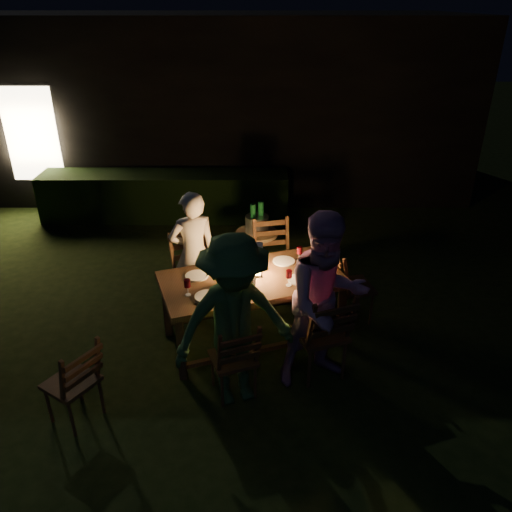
{
  "coord_description": "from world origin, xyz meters",
  "views": [
    {
      "loc": [
        1.07,
        -4.38,
        3.43
      ],
      "look_at": [
        1.07,
        0.46,
        0.93
      ],
      "focal_mm": 35.0,
      "sensor_mm": 36.0,
      "label": 1
    }
  ],
  "objects_px": {
    "bottle_bucket_b": "(261,219)",
    "chair_end": "(351,297)",
    "person_house_side": "(194,253)",
    "person_opp_right": "(326,301)",
    "chair_near_right": "(320,348)",
    "chair_near_left": "(234,371)",
    "ice_bucket": "(257,224)",
    "chair_far_left": "(196,288)",
    "chair_far_right": "(274,275)",
    "bottle_table": "(229,270)",
    "lantern": "(255,262)",
    "person_opp_left": "(234,323)",
    "side_table": "(257,238)",
    "dining_table": "(252,284)",
    "bottle_bucket_a": "(253,222)",
    "chair_spare": "(75,395)"
  },
  "relations": [
    {
      "from": "bottle_bucket_b",
      "to": "chair_end",
      "type": "bearing_deg",
      "value": -41.46
    },
    {
      "from": "person_house_side",
      "to": "person_opp_right",
      "type": "relative_size",
      "value": 0.85
    },
    {
      "from": "chair_near_right",
      "to": "chair_near_left",
      "type": "bearing_deg",
      "value": 178.49
    },
    {
      "from": "ice_bucket",
      "to": "chair_far_left",
      "type": "bearing_deg",
      "value": -135.27
    },
    {
      "from": "person_opp_right",
      "to": "bottle_bucket_b",
      "type": "height_order",
      "value": "person_opp_right"
    },
    {
      "from": "chair_far_right",
      "to": "ice_bucket",
      "type": "bearing_deg",
      "value": -72.73
    },
    {
      "from": "person_house_side",
      "to": "bottle_table",
      "type": "bearing_deg",
      "value": 103.71
    },
    {
      "from": "chair_end",
      "to": "lantern",
      "type": "relative_size",
      "value": 2.77
    },
    {
      "from": "person_opp_left",
      "to": "side_table",
      "type": "height_order",
      "value": "person_opp_left"
    },
    {
      "from": "lantern",
      "to": "bottle_bucket_b",
      "type": "relative_size",
      "value": 1.09
    },
    {
      "from": "chair_near_left",
      "to": "bottle_bucket_b",
      "type": "height_order",
      "value": "bottle_bucket_b"
    },
    {
      "from": "dining_table",
      "to": "lantern",
      "type": "relative_size",
      "value": 6.07
    },
    {
      "from": "side_table",
      "to": "bottle_bucket_b",
      "type": "bearing_deg",
      "value": 38.66
    },
    {
      "from": "chair_near_right",
      "to": "bottle_table",
      "type": "height_order",
      "value": "bottle_table"
    },
    {
      "from": "bottle_bucket_a",
      "to": "person_opp_right",
      "type": "bearing_deg",
      "value": -69.8
    },
    {
      "from": "lantern",
      "to": "person_house_side",
      "type": "bearing_deg",
      "value": 142.35
    },
    {
      "from": "chair_far_right",
      "to": "person_opp_left",
      "type": "height_order",
      "value": "person_opp_left"
    },
    {
      "from": "chair_far_left",
      "to": "person_house_side",
      "type": "bearing_deg",
      "value": -101.0
    },
    {
      "from": "person_house_side",
      "to": "dining_table",
      "type": "bearing_deg",
      "value": 118.76
    },
    {
      "from": "lantern",
      "to": "ice_bucket",
      "type": "bearing_deg",
      "value": 89.05
    },
    {
      "from": "person_opp_right",
      "to": "bottle_bucket_a",
      "type": "height_order",
      "value": "person_opp_right"
    },
    {
      "from": "dining_table",
      "to": "side_table",
      "type": "height_order",
      "value": "dining_table"
    },
    {
      "from": "side_table",
      "to": "bottle_bucket_b",
      "type": "height_order",
      "value": "bottle_bucket_b"
    },
    {
      "from": "chair_far_left",
      "to": "person_house_side",
      "type": "relative_size",
      "value": 0.68
    },
    {
      "from": "chair_spare",
      "to": "person_opp_left",
      "type": "xyz_separation_m",
      "value": [
        1.43,
        0.28,
        0.59
      ]
    },
    {
      "from": "chair_end",
      "to": "person_house_side",
      "type": "bearing_deg",
      "value": -109.84
    },
    {
      "from": "side_table",
      "to": "ice_bucket",
      "type": "xyz_separation_m",
      "value": [
        0.0,
        0.0,
        0.2
      ]
    },
    {
      "from": "chair_far_left",
      "to": "person_house_side",
      "type": "xyz_separation_m",
      "value": [
        -0.01,
        0.05,
        0.45
      ]
    },
    {
      "from": "dining_table",
      "to": "person_opp_right",
      "type": "relative_size",
      "value": 1.18
    },
    {
      "from": "chair_end",
      "to": "bottle_bucket_a",
      "type": "distance_m",
      "value": 1.56
    },
    {
      "from": "person_opp_right",
      "to": "side_table",
      "type": "bearing_deg",
      "value": 89.13
    },
    {
      "from": "chair_far_left",
      "to": "bottle_table",
      "type": "xyz_separation_m",
      "value": [
        0.45,
        -0.66,
        0.62
      ]
    },
    {
      "from": "chair_far_right",
      "to": "ice_bucket",
      "type": "height_order",
      "value": "chair_far_right"
    },
    {
      "from": "person_house_side",
      "to": "lantern",
      "type": "xyz_separation_m",
      "value": [
        0.73,
        -0.56,
        0.19
      ]
    },
    {
      "from": "dining_table",
      "to": "side_table",
      "type": "relative_size",
      "value": 2.89
    },
    {
      "from": "bottle_table",
      "to": "ice_bucket",
      "type": "bearing_deg",
      "value": 78.31
    },
    {
      "from": "dining_table",
      "to": "person_opp_left",
      "type": "xyz_separation_m",
      "value": [
        -0.15,
        -0.92,
        0.14
      ]
    },
    {
      "from": "dining_table",
      "to": "chair_far_right",
      "type": "xyz_separation_m",
      "value": [
        0.27,
        0.91,
        -0.4
      ]
    },
    {
      "from": "person_opp_left",
      "to": "side_table",
      "type": "distance_m",
      "value": 2.25
    },
    {
      "from": "person_opp_right",
      "to": "ice_bucket",
      "type": "distance_m",
      "value": 2.03
    },
    {
      "from": "bottle_table",
      "to": "bottle_bucket_a",
      "type": "bearing_deg",
      "value": 80.02
    },
    {
      "from": "chair_spare",
      "to": "bottle_bucket_b",
      "type": "xyz_separation_m",
      "value": [
        1.68,
        2.55,
        0.62
      ]
    },
    {
      "from": "chair_far_right",
      "to": "lantern",
      "type": "distance_m",
      "value": 1.09
    },
    {
      "from": "chair_far_left",
      "to": "person_opp_right",
      "type": "distance_m",
      "value": 1.92
    },
    {
      "from": "chair_spare",
      "to": "bottle_table",
      "type": "relative_size",
      "value": 3.24
    },
    {
      "from": "chair_far_right",
      "to": "lantern",
      "type": "relative_size",
      "value": 2.96
    },
    {
      "from": "bottle_bucket_b",
      "to": "person_opp_left",
      "type": "bearing_deg",
      "value": -96.39
    },
    {
      "from": "dining_table",
      "to": "person_opp_right",
      "type": "height_order",
      "value": "person_opp_right"
    },
    {
      "from": "person_opp_left",
      "to": "bottle_bucket_a",
      "type": "height_order",
      "value": "person_opp_left"
    },
    {
      "from": "chair_near_left",
      "to": "person_house_side",
      "type": "bearing_deg",
      "value": 88.44
    }
  ]
}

